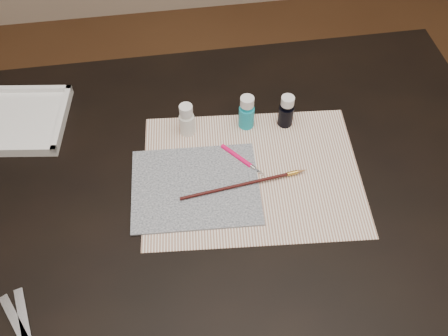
{
  "coord_description": "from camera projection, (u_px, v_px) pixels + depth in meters",
  "views": [
    {
      "loc": [
        -0.1,
        -0.64,
        1.63
      ],
      "look_at": [
        0.0,
        0.0,
        0.8
      ],
      "focal_mm": 40.0,
      "sensor_mm": 36.0,
      "label": 1
    }
  ],
  "objects": [
    {
      "name": "paint_bottle_white",
      "position": [
        187.0,
        120.0,
        1.14
      ],
      "size": [
        0.04,
        0.04,
        0.09
      ],
      "primitive_type": "cylinder",
      "rotation": [
        0.0,
        0.0,
        0.25
      ],
      "color": "white",
      "rests_on": "table"
    },
    {
      "name": "paint_bottle_navy",
      "position": [
        286.0,
        111.0,
        1.16
      ],
      "size": [
        0.04,
        0.04,
        0.09
      ],
      "primitive_type": "cylinder",
      "rotation": [
        0.0,
        0.0,
        0.11
      ],
      "color": "black",
      "rests_on": "table"
    },
    {
      "name": "table",
      "position": [
        224.0,
        262.0,
        1.38
      ],
      "size": [
        1.3,
        0.9,
        0.75
      ],
      "primitive_type": "cube",
      "color": "black",
      "rests_on": "ground"
    },
    {
      "name": "paintbrush",
      "position": [
        245.0,
        184.0,
        1.07
      ],
      "size": [
        0.29,
        0.04,
        0.01
      ],
      "primitive_type": null,
      "rotation": [
        0.0,
        0.0,
        0.12
      ],
      "color": "black",
      "rests_on": "canvas"
    },
    {
      "name": "ground",
      "position": [
        224.0,
        315.0,
        1.69
      ],
      "size": [
        3.5,
        3.5,
        0.02
      ],
      "primitive_type": "cube",
      "color": "#422614",
      "rests_on": "ground"
    },
    {
      "name": "paper",
      "position": [
        252.0,
        174.0,
        1.1
      ],
      "size": [
        0.5,
        0.4,
        0.0
      ],
      "primitive_type": "cube",
      "rotation": [
        0.0,
        0.0,
        -0.09
      ],
      "color": "white",
      "rests_on": "table"
    },
    {
      "name": "paint_bottle_cyan",
      "position": [
        247.0,
        112.0,
        1.16
      ],
      "size": [
        0.05,
        0.05,
        0.09
      ],
      "primitive_type": "cylinder",
      "rotation": [
        0.0,
        0.0,
        0.41
      ],
      "color": "#179BB1",
      "rests_on": "table"
    },
    {
      "name": "craft_knife",
      "position": [
        243.0,
        161.0,
        1.12
      ],
      "size": [
        0.09,
        0.11,
        0.01
      ],
      "primitive_type": null,
      "rotation": [
        0.0,
        0.0,
        -0.9
      ],
      "color": "#F30B59",
      "rests_on": "paper"
    },
    {
      "name": "canvas",
      "position": [
        195.0,
        187.0,
        1.08
      ],
      "size": [
        0.29,
        0.24,
        0.0
      ],
      "primitive_type": "cube",
      "rotation": [
        0.0,
        0.0,
        -0.06
      ],
      "color": "black",
      "rests_on": "paper"
    },
    {
      "name": "palette_tray",
      "position": [
        21.0,
        120.0,
        1.19
      ],
      "size": [
        0.24,
        0.24,
        0.03
      ],
      "primitive_type": "cube",
      "rotation": [
        0.0,
        0.0,
        -0.14
      ],
      "color": "white",
      "rests_on": "table"
    }
  ]
}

